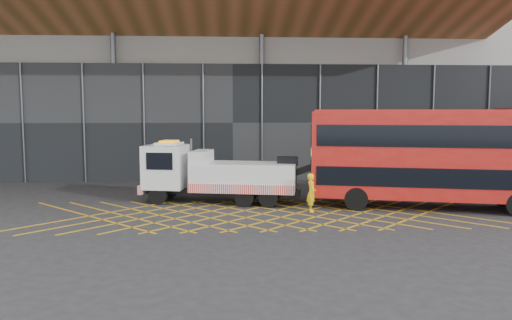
{
  "coord_description": "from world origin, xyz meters",
  "views": [
    {
      "loc": [
        1.51,
        -22.98,
        4.84
      ],
      "look_at": [
        3.0,
        1.5,
        2.4
      ],
      "focal_mm": 35.0,
      "sensor_mm": 36.0,
      "label": 1
    }
  ],
  "objects": [
    {
      "name": "construction_building",
      "position": [
        1.92,
        18.4,
        8.98
      ],
      "size": [
        55.0,
        23.97,
        18.0
      ],
      "color": "gray",
      "rests_on": "ground_plane"
    },
    {
      "name": "worker",
      "position": [
        5.6,
        0.39,
        0.93
      ],
      "size": [
        0.46,
        0.69,
        1.85
      ],
      "primitive_type": "imported",
      "rotation": [
        0.0,
        0.0,
        1.55
      ],
      "color": "yellow",
      "rests_on": "ground_plane"
    },
    {
      "name": "road_markings",
      "position": [
        3.2,
        0.0,
        0.01
      ],
      "size": [
        23.16,
        7.16,
        0.01
      ],
      "color": "gold",
      "rests_on": "ground_plane"
    },
    {
      "name": "ground_plane",
      "position": [
        0.0,
        0.0,
        0.0
      ],
      "size": [
        120.0,
        120.0,
        0.0
      ],
      "primitive_type": "plane",
      "color": "#252527"
    },
    {
      "name": "bus_towed",
      "position": [
        11.81,
        0.81,
        2.71
      ],
      "size": [
        12.29,
        5.68,
        4.89
      ],
      "rotation": [
        0.0,
        0.0,
        -0.25
      ],
      "color": "#AD140F",
      "rests_on": "ground_plane"
    },
    {
      "name": "recovery_truck",
      "position": [
        0.89,
        3.06,
        1.53
      ],
      "size": [
        9.55,
        3.87,
        3.32
      ],
      "rotation": [
        0.0,
        0.0,
        -0.2
      ],
      "color": "black",
      "rests_on": "ground_plane"
    }
  ]
}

